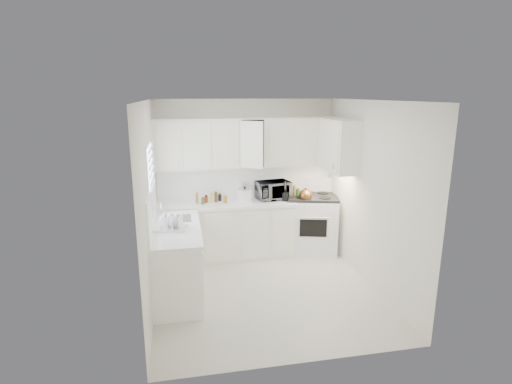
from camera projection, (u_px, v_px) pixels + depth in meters
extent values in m
plane|color=silver|center=(265.00, 290.00, 5.62)|extent=(3.20, 3.20, 0.00)
plane|color=white|center=(267.00, 100.00, 4.99)|extent=(3.20, 3.20, 0.00)
plane|color=white|center=(246.00, 177.00, 6.83)|extent=(3.00, 0.00, 3.00)
plane|color=white|center=(302.00, 244.00, 3.78)|extent=(3.00, 0.00, 3.00)
plane|color=white|center=(150.00, 207.00, 5.03)|extent=(0.00, 3.20, 3.20)
plane|color=white|center=(371.00, 195.00, 5.58)|extent=(0.00, 3.20, 3.20)
cube|color=white|center=(226.00, 204.00, 6.55)|extent=(2.24, 0.64, 0.05)
cube|color=white|center=(176.00, 228.00, 5.37)|extent=(0.64, 1.62, 0.05)
cube|color=white|center=(246.00, 181.00, 6.84)|extent=(2.98, 0.02, 0.55)
cube|color=white|center=(152.00, 208.00, 5.24)|extent=(0.02, 1.60, 0.55)
imported|color=gray|center=(273.00, 188.00, 6.72)|extent=(0.59, 0.40, 0.37)
cylinder|color=white|center=(240.00, 190.00, 6.79)|extent=(0.12, 0.12, 0.27)
cylinder|color=olive|center=(197.00, 198.00, 6.57)|extent=(0.06, 0.06, 0.13)
cylinder|color=#236A28|center=(202.00, 199.00, 6.50)|extent=(0.06, 0.06, 0.13)
cylinder|color=#A83716|center=(206.00, 197.00, 6.60)|extent=(0.06, 0.06, 0.13)
cylinder|color=gold|center=(211.00, 199.00, 6.53)|extent=(0.06, 0.06, 0.13)
cylinder|color=brown|center=(215.00, 197.00, 6.63)|extent=(0.06, 0.06, 0.13)
cylinder|color=black|center=(220.00, 198.00, 6.55)|extent=(0.06, 0.06, 0.13)
cylinder|color=olive|center=(224.00, 197.00, 6.65)|extent=(0.06, 0.06, 0.13)
cylinder|color=#A83716|center=(281.00, 192.00, 6.87)|extent=(0.06, 0.06, 0.19)
cylinder|color=gold|center=(285.00, 192.00, 6.82)|extent=(0.06, 0.06, 0.19)
cylinder|color=brown|center=(287.00, 191.00, 6.89)|extent=(0.06, 0.06, 0.19)
cylinder|color=black|center=(291.00, 192.00, 6.84)|extent=(0.06, 0.06, 0.19)
cylinder|color=olive|center=(293.00, 191.00, 6.91)|extent=(0.06, 0.06, 0.19)
cylinder|color=#236A28|center=(297.00, 192.00, 6.86)|extent=(0.06, 0.06, 0.19)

